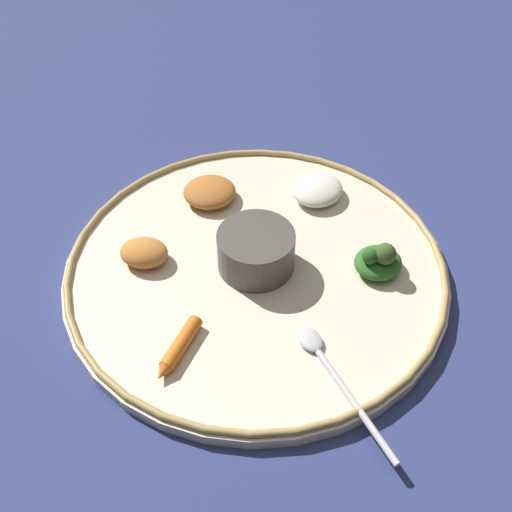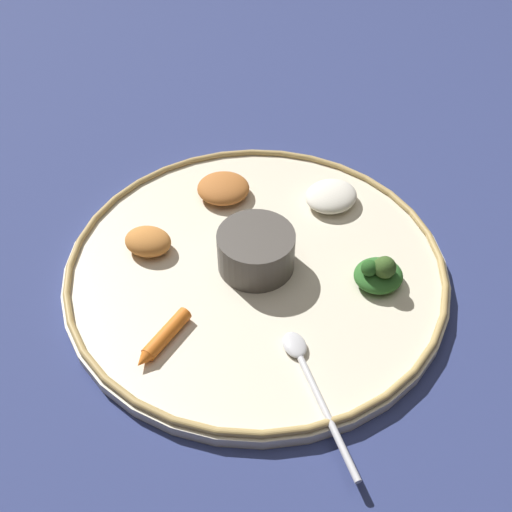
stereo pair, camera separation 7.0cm
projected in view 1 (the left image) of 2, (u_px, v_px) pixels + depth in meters
ground_plane at (256, 273)px, 0.73m from camera, size 2.40×2.40×0.00m
platter at (256, 269)px, 0.72m from camera, size 0.45×0.45×0.01m
platter_rim at (256, 263)px, 0.71m from camera, size 0.45×0.45×0.01m
center_bowl at (256, 249)px, 0.70m from camera, size 0.09×0.09×0.05m
spoon at (331, 369)px, 0.61m from camera, size 0.12×0.14×0.01m
greens_pile at (380, 260)px, 0.69m from camera, size 0.08×0.08×0.04m
carrot_near_spoon at (178, 348)px, 0.62m from camera, size 0.03×0.08×0.02m
mound_chickpea at (210, 192)px, 0.79m from camera, size 0.08×0.08×0.02m
mound_squash at (144, 253)px, 0.71m from camera, size 0.06×0.05×0.03m
mound_rice_white at (318, 190)px, 0.79m from camera, size 0.09×0.09×0.02m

